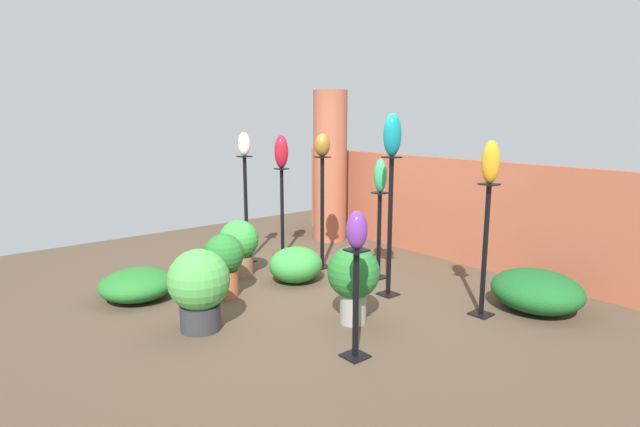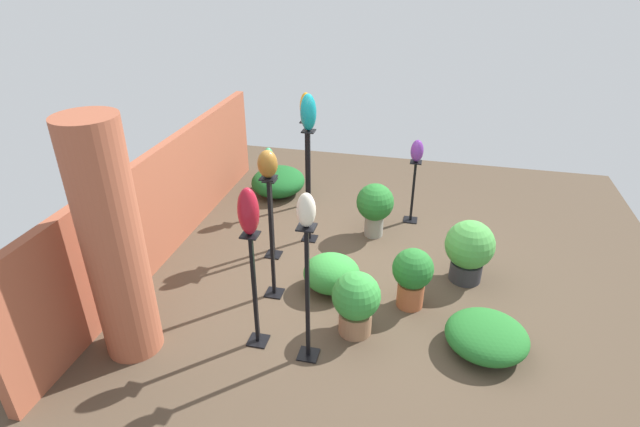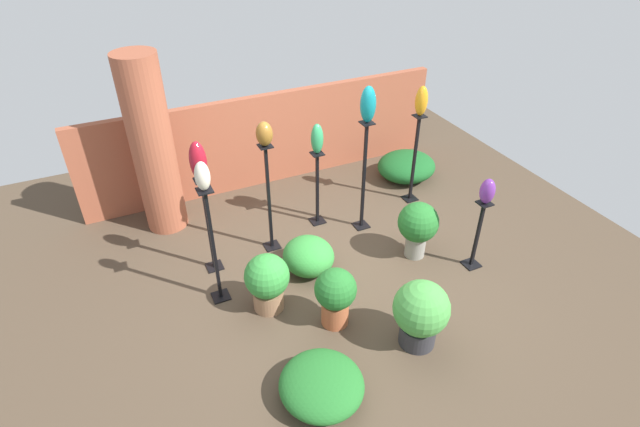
{
  "view_description": "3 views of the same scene",
  "coord_description": "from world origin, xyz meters",
  "px_view_note": "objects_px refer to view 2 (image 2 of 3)",
  "views": [
    {
      "loc": [
        4.39,
        -3.4,
        1.99
      ],
      "look_at": [
        0.2,
        0.04,
        0.94
      ],
      "focal_mm": 28.0,
      "sensor_mm": 36.0,
      "label": 1
    },
    {
      "loc": [
        -5.06,
        -0.86,
        3.59
      ],
      "look_at": [
        0.07,
        0.34,
        0.77
      ],
      "focal_mm": 28.0,
      "sensor_mm": 36.0,
      "label": 2
    },
    {
      "loc": [
        -2.23,
        -4.25,
        4.13
      ],
      "look_at": [
        -0.16,
        0.15,
        0.77
      ],
      "focal_mm": 28.0,
      "sensor_mm": 36.0,
      "label": 3
    }
  ],
  "objects_px": {
    "art_vase_ivory": "(306,210)",
    "art_vase_teal": "(308,112)",
    "potted_plant_front_left": "(469,249)",
    "potted_plant_mid_right": "(412,274)",
    "pedestal_teal": "(309,191)",
    "pedestal_ruby": "(255,295)",
    "art_vase_bronze": "(268,164)",
    "art_vase_jade": "(269,164)",
    "brick_pillar": "(113,245)",
    "pedestal_bronze": "(272,243)",
    "pedestal_ivory": "(308,300)",
    "pedestal_violet": "(413,195)",
    "pedestal_amber": "(307,168)",
    "potted_plant_walkway_edge": "(375,205)",
    "art_vase_violet": "(417,151)",
    "art_vase_ruby": "(248,212)",
    "potted_plant_front_right": "(356,301)",
    "art_vase_amber": "(306,107)",
    "pedestal_jade": "(272,222)"
  },
  "relations": [
    {
      "from": "art_vase_bronze",
      "to": "art_vase_jade",
      "type": "xyz_separation_m",
      "value": [
        0.79,
        0.26,
        -0.34
      ]
    },
    {
      "from": "art_vase_violet",
      "to": "potted_plant_walkway_edge",
      "type": "height_order",
      "value": "art_vase_violet"
    },
    {
      "from": "pedestal_jade",
      "to": "art_vase_amber",
      "type": "xyz_separation_m",
      "value": [
        1.52,
        -0.06,
        1.07
      ]
    },
    {
      "from": "art_vase_ruby",
      "to": "potted_plant_walkway_edge",
      "type": "relative_size",
      "value": 0.6
    },
    {
      "from": "potted_plant_walkway_edge",
      "to": "art_vase_violet",
      "type": "bearing_deg",
      "value": -41.68
    },
    {
      "from": "art_vase_ruby",
      "to": "potted_plant_mid_right",
      "type": "bearing_deg",
      "value": -57.01
    },
    {
      "from": "pedestal_amber",
      "to": "pedestal_bronze",
      "type": "xyz_separation_m",
      "value": [
        -2.31,
        -0.2,
        0.07
      ]
    },
    {
      "from": "pedestal_violet",
      "to": "art_vase_bronze",
      "type": "relative_size",
      "value": 3.18
    },
    {
      "from": "brick_pillar",
      "to": "art_vase_ruby",
      "type": "xyz_separation_m",
      "value": [
        0.34,
        -1.19,
        0.31
      ]
    },
    {
      "from": "pedestal_violet",
      "to": "art_vase_ivory",
      "type": "xyz_separation_m",
      "value": [
        -3.03,
        0.79,
        1.21
      ]
    },
    {
      "from": "art_vase_violet",
      "to": "art_vase_amber",
      "type": "bearing_deg",
      "value": 84.53
    },
    {
      "from": "pedestal_bronze",
      "to": "art_vase_bronze",
      "type": "relative_size",
      "value": 5.05
    },
    {
      "from": "art_vase_bronze",
      "to": "pedestal_ruby",
      "type": "bearing_deg",
      "value": -174.1
    },
    {
      "from": "pedestal_ruby",
      "to": "art_vase_ivory",
      "type": "bearing_deg",
      "value": -97.91
    },
    {
      "from": "pedestal_bronze",
      "to": "art_vase_teal",
      "type": "height_order",
      "value": "art_vase_teal"
    },
    {
      "from": "art_vase_jade",
      "to": "art_vase_ivory",
      "type": "bearing_deg",
      "value": -151.64
    },
    {
      "from": "pedestal_amber",
      "to": "potted_plant_front_right",
      "type": "xyz_separation_m",
      "value": [
        -2.73,
        -1.23,
        -0.23
      ]
    },
    {
      "from": "art_vase_ivory",
      "to": "art_vase_teal",
      "type": "xyz_separation_m",
      "value": [
        2.18,
        0.54,
        0.17
      ]
    },
    {
      "from": "pedestal_teal",
      "to": "potted_plant_front_right",
      "type": "height_order",
      "value": "pedestal_teal"
    },
    {
      "from": "brick_pillar",
      "to": "pedestal_ivory",
      "type": "distance_m",
      "value": 1.84
    },
    {
      "from": "art_vase_ruby",
      "to": "art_vase_teal",
      "type": "xyz_separation_m",
      "value": [
        2.1,
        -0.02,
        0.29
      ]
    },
    {
      "from": "brick_pillar",
      "to": "art_vase_teal",
      "type": "height_order",
      "value": "brick_pillar"
    },
    {
      "from": "pedestal_bronze",
      "to": "potted_plant_front_right",
      "type": "height_order",
      "value": "pedestal_bronze"
    },
    {
      "from": "art_vase_ruby",
      "to": "potted_plant_walkway_edge",
      "type": "xyz_separation_m",
      "value": [
        2.42,
        -0.86,
        -1.05
      ]
    },
    {
      "from": "pedestal_amber",
      "to": "art_vase_teal",
      "type": "bearing_deg",
      "value": -163.51
    },
    {
      "from": "pedestal_bronze",
      "to": "art_vase_teal",
      "type": "relative_size",
      "value": 3.22
    },
    {
      "from": "pedestal_ivory",
      "to": "potted_plant_mid_right",
      "type": "xyz_separation_m",
      "value": [
        1.03,
        -0.92,
        -0.27
      ]
    },
    {
      "from": "pedestal_amber",
      "to": "art_vase_ivory",
      "type": "height_order",
      "value": "art_vase_ivory"
    },
    {
      "from": "pedestal_ruby",
      "to": "pedestal_bronze",
      "type": "bearing_deg",
      "value": 5.9
    },
    {
      "from": "pedestal_violet",
      "to": "art_vase_ivory",
      "type": "distance_m",
      "value": 3.36
    },
    {
      "from": "art_vase_ruby",
      "to": "pedestal_violet",
      "type": "bearing_deg",
      "value": -24.42
    },
    {
      "from": "pedestal_ivory",
      "to": "potted_plant_walkway_edge",
      "type": "bearing_deg",
      "value": -7.06
    },
    {
      "from": "potted_plant_front_left",
      "to": "art_vase_amber",
      "type": "bearing_deg",
      "value": 57.78
    },
    {
      "from": "pedestal_teal",
      "to": "pedestal_ruby",
      "type": "bearing_deg",
      "value": 179.57
    },
    {
      "from": "art_vase_violet",
      "to": "pedestal_violet",
      "type": "bearing_deg",
      "value": -26.57
    },
    {
      "from": "pedestal_jade",
      "to": "art_vase_ivory",
      "type": "xyz_separation_m",
      "value": [
        -1.67,
        -0.9,
        1.14
      ]
    },
    {
      "from": "pedestal_bronze",
      "to": "art_vase_teal",
      "type": "distance_m",
      "value": 1.71
    },
    {
      "from": "potted_plant_front_right",
      "to": "art_vase_ivory",
      "type": "bearing_deg",
      "value": 139.47
    },
    {
      "from": "art_vase_violet",
      "to": "potted_plant_front_left",
      "type": "distance_m",
      "value": 1.67
    },
    {
      "from": "art_vase_violet",
      "to": "pedestal_bronze",
      "type": "bearing_deg",
      "value": 146.49
    },
    {
      "from": "art_vase_jade",
      "to": "pedestal_teal",
      "type": "bearing_deg",
      "value": -35.52
    },
    {
      "from": "potted_plant_walkway_edge",
      "to": "pedestal_ruby",
      "type": "bearing_deg",
      "value": 160.36
    },
    {
      "from": "art_vase_amber",
      "to": "potted_plant_walkway_edge",
      "type": "distance_m",
      "value": 1.73
    },
    {
      "from": "pedestal_ruby",
      "to": "pedestal_violet",
      "type": "bearing_deg",
      "value": -24.42
    },
    {
      "from": "art_vase_bronze",
      "to": "potted_plant_mid_right",
      "type": "bearing_deg",
      "value": -84.37
    },
    {
      "from": "brick_pillar",
      "to": "pedestal_amber",
      "type": "bearing_deg",
      "value": -14.8
    },
    {
      "from": "potted_plant_front_left",
      "to": "potted_plant_mid_right",
      "type": "distance_m",
      "value": 0.9
    },
    {
      "from": "art_vase_jade",
      "to": "potted_plant_walkway_edge",
      "type": "xyz_separation_m",
      "value": [
        0.82,
        -1.21,
        -0.83
      ]
    },
    {
      "from": "pedestal_bronze",
      "to": "pedestal_ivory",
      "type": "bearing_deg",
      "value": -144.13
    },
    {
      "from": "art_vase_ivory",
      "to": "art_vase_teal",
      "type": "bearing_deg",
      "value": 13.87
    }
  ]
}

